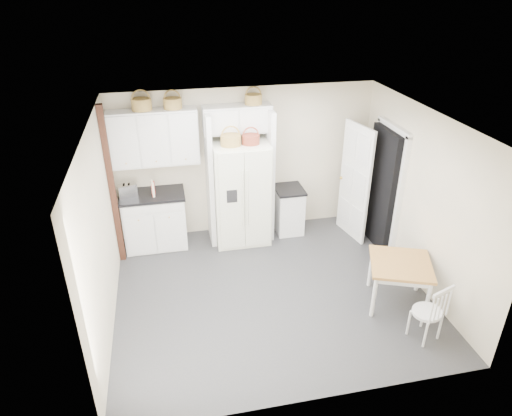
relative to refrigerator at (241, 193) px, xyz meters
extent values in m
plane|color=#343436|center=(0.15, -1.60, -0.90)|extent=(4.50, 4.50, 0.00)
plane|color=white|center=(0.15, -1.60, 1.70)|extent=(4.50, 4.50, 0.00)
plane|color=#BDB59E|center=(0.15, 0.40, 0.40)|extent=(4.50, 0.00, 4.50)
plane|color=#BDB59E|center=(-2.10, -1.60, 0.40)|extent=(0.00, 4.00, 4.00)
plane|color=#BDB59E|center=(2.40, -1.60, 0.40)|extent=(0.00, 4.00, 4.00)
cube|color=white|center=(0.00, 0.00, 0.00)|extent=(0.93, 0.75, 1.80)
cube|color=silver|center=(-1.48, 0.10, -0.43)|extent=(1.02, 0.64, 0.94)
cube|color=silver|center=(0.89, 0.10, -0.49)|extent=(0.46, 0.55, 0.81)
cube|color=brown|center=(1.85, -2.22, -0.56)|extent=(1.06, 1.06, 0.68)
cube|color=silver|center=(1.88, -2.94, -0.49)|extent=(0.49, 0.47, 0.81)
cube|color=black|center=(-1.48, 0.10, 0.07)|extent=(1.06, 0.69, 0.04)
cube|color=black|center=(0.89, 0.10, -0.07)|extent=(0.50, 0.59, 0.04)
cube|color=silver|center=(-1.87, 0.08, 0.19)|extent=(0.34, 0.25, 0.21)
cube|color=red|center=(-1.45, 0.02, 0.20)|extent=(0.05, 0.15, 0.22)
cube|color=beige|center=(-1.45, 0.02, 0.21)|extent=(0.06, 0.17, 0.25)
cylinder|color=olive|center=(-1.48, 0.23, 1.54)|extent=(0.31, 0.31, 0.18)
cylinder|color=olive|center=(-1.01, 0.23, 1.53)|extent=(0.29, 0.29, 0.16)
cylinder|color=olive|center=(0.27, 0.23, 1.53)|extent=(0.28, 0.28, 0.16)
cylinder|color=olive|center=(-0.16, -0.10, 0.98)|extent=(0.33, 0.33, 0.17)
cylinder|color=maroon|center=(0.16, -0.10, 0.97)|extent=(0.29, 0.29, 0.15)
cube|color=silver|center=(-1.35, 0.23, 1.00)|extent=(1.40, 0.34, 0.90)
cube|color=silver|center=(0.00, 0.23, 1.23)|extent=(1.12, 0.34, 0.45)
cube|color=silver|center=(-0.51, 0.10, 0.25)|extent=(0.08, 0.60, 2.30)
cube|color=silver|center=(0.51, 0.10, 0.25)|extent=(0.08, 0.60, 2.30)
cube|color=black|center=(-2.05, -0.25, 0.40)|extent=(0.09, 0.09, 2.60)
cube|color=black|center=(2.31, -0.60, 0.13)|extent=(0.18, 0.85, 2.05)
cube|color=white|center=(1.95, -0.27, 0.13)|extent=(0.21, 0.79, 2.05)
camera|label=1|loc=(-1.19, -6.93, 3.36)|focal=32.00mm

